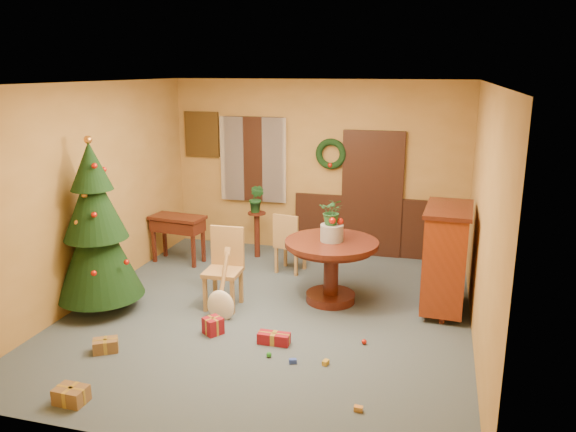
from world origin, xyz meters
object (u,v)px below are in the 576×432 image
(christmas_tree, at_px, (96,230))
(sideboard, at_px, (446,256))
(chair_near, at_px, (225,264))
(dining_table, at_px, (331,259))
(writing_desk, at_px, (178,227))

(christmas_tree, height_order, sideboard, christmas_tree)
(chair_near, xyz_separation_m, sideboard, (2.80, 0.59, 0.18))
(dining_table, relative_size, writing_desk, 1.37)
(dining_table, bearing_deg, writing_desk, 161.05)
(dining_table, height_order, sideboard, sideboard)
(dining_table, relative_size, sideboard, 0.90)
(writing_desk, xyz_separation_m, sideboard, (4.16, -0.81, 0.16))
(writing_desk, bearing_deg, chair_near, -45.79)
(chair_near, height_order, writing_desk, chair_near)
(dining_table, distance_m, christmas_tree, 3.06)
(chair_near, distance_m, sideboard, 2.87)
(christmas_tree, xyz_separation_m, writing_desk, (0.14, 1.98, -0.50))
(chair_near, distance_m, writing_desk, 1.96)
(chair_near, bearing_deg, christmas_tree, -159.00)
(chair_near, relative_size, sideboard, 0.76)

